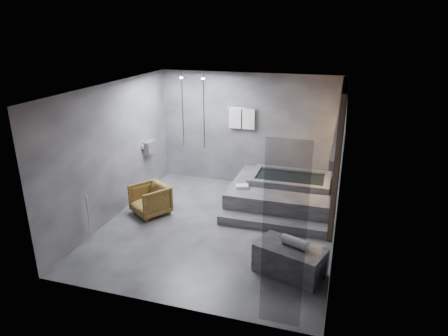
% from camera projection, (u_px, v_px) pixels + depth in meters
% --- Properties ---
extents(room, '(5.00, 5.04, 2.82)m').
position_uv_depth(room, '(241.00, 143.00, 7.62)').
color(room, '#333336').
rests_on(room, ground).
extents(tub_deck, '(2.20, 2.00, 0.50)m').
position_uv_depth(tub_deck, '(281.00, 194.00, 9.03)').
color(tub_deck, '#39393B').
rests_on(tub_deck, ground).
extents(tub_step, '(2.20, 0.36, 0.18)m').
position_uv_depth(tub_step, '(272.00, 224.00, 8.03)').
color(tub_step, '#39393B').
rests_on(tub_step, ground).
extents(concrete_bench, '(1.24, 0.93, 0.50)m').
position_uv_depth(concrete_bench, '(290.00, 260.00, 6.52)').
color(concrete_bench, '#323234').
rests_on(concrete_bench, ground).
extents(driftwood_chair, '(0.98, 0.99, 0.65)m').
position_uv_depth(driftwood_chair, '(150.00, 200.00, 8.55)').
color(driftwood_chair, '#452F11').
rests_on(driftwood_chair, ground).
extents(rolled_towel, '(0.46, 0.31, 0.16)m').
position_uv_depth(rolled_towel, '(295.00, 242.00, 6.42)').
color(rolled_towel, white).
rests_on(rolled_towel, concrete_bench).
extents(deck_towel, '(0.31, 0.27, 0.07)m').
position_uv_depth(deck_towel, '(242.00, 187.00, 8.70)').
color(deck_towel, white).
rests_on(deck_towel, tub_deck).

